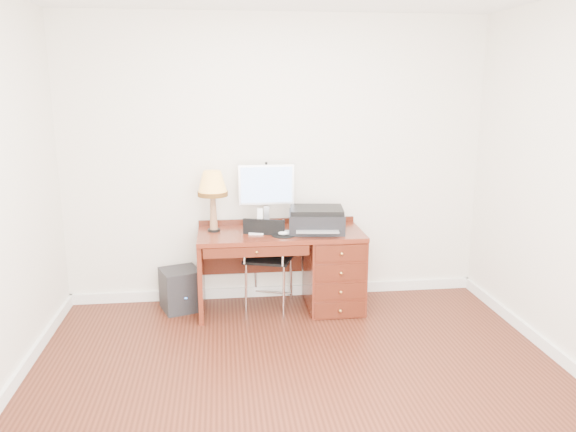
{
  "coord_description": "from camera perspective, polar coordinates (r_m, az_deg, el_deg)",
  "views": [
    {
      "loc": [
        -0.52,
        -3.53,
        2.06
      ],
      "look_at": [
        0.04,
        1.2,
        0.94
      ],
      "focal_mm": 35.0,
      "sensor_mm": 36.0,
      "label": 1
    }
  ],
  "objects": [
    {
      "name": "leg_lamp",
      "position": [
        5.09,
        -7.67,
        2.9
      ],
      "size": [
        0.27,
        0.27,
        0.56
      ],
      "color": "black",
      "rests_on": "desk"
    },
    {
      "name": "mouse_pad",
      "position": [
        4.98,
        -0.48,
        -1.88
      ],
      "size": [
        0.21,
        0.21,
        0.04
      ],
      "color": "black",
      "rests_on": "desk"
    },
    {
      "name": "desk",
      "position": [
        5.26,
        2.74,
        -5.02
      ],
      "size": [
        1.5,
        0.67,
        0.75
      ],
      "color": "maroon",
      "rests_on": "ground"
    },
    {
      "name": "chair",
      "position": [
        5.2,
        -1.9,
        -3.78
      ],
      "size": [
        0.53,
        0.53,
        0.89
      ],
      "rotation": [
        0.0,
        0.0,
        -0.31
      ],
      "color": "black",
      "rests_on": "ground"
    },
    {
      "name": "monitor",
      "position": [
        5.21,
        -2.21,
        2.85
      ],
      "size": [
        0.52,
        0.17,
        0.59
      ],
      "rotation": [
        0.0,
        0.0,
        0.01
      ],
      "color": "silver",
      "rests_on": "desk"
    },
    {
      "name": "phone",
      "position": [
        5.13,
        -2.85,
        -0.87
      ],
      "size": [
        0.12,
        0.12,
        0.21
      ],
      "rotation": [
        0.0,
        0.0,
        -0.19
      ],
      "color": "white",
      "rests_on": "desk"
    },
    {
      "name": "equipment_box",
      "position": [
        5.38,
        -10.85,
        -7.33
      ],
      "size": [
        0.43,
        0.43,
        0.39
      ],
      "primitive_type": "cube",
      "rotation": [
        0.0,
        0.0,
        0.34
      ],
      "color": "black",
      "rests_on": "ground"
    },
    {
      "name": "printer",
      "position": [
        5.12,
        2.9,
        -0.37
      ],
      "size": [
        0.54,
        0.44,
        0.22
      ],
      "rotation": [
        0.0,
        0.0,
        -0.12
      ],
      "color": "black",
      "rests_on": "desk"
    },
    {
      "name": "pen_cup",
      "position": [
        5.34,
        2.47,
        -0.42
      ],
      "size": [
        0.08,
        0.08,
        0.1
      ],
      "primitive_type": "cylinder",
      "color": "black",
      "rests_on": "desk"
    },
    {
      "name": "ground",
      "position": [
        4.12,
        1.42,
        -16.81
      ],
      "size": [
        4.0,
        4.0,
        0.0
      ],
      "primitive_type": "plane",
      "color": "#39160D",
      "rests_on": "ground"
    },
    {
      "name": "room_shell",
      "position": [
        4.65,
        0.28,
        -12.41
      ],
      "size": [
        4.0,
        4.0,
        4.0
      ],
      "color": "silver",
      "rests_on": "ground"
    },
    {
      "name": "keyboard",
      "position": [
        5.06,
        -1.58,
        -1.69
      ],
      "size": [
        0.43,
        0.18,
        0.02
      ],
      "primitive_type": "cube",
      "rotation": [
        0.0,
        0.0,
        -0.15
      ],
      "color": "white",
      "rests_on": "desk"
    }
  ]
}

